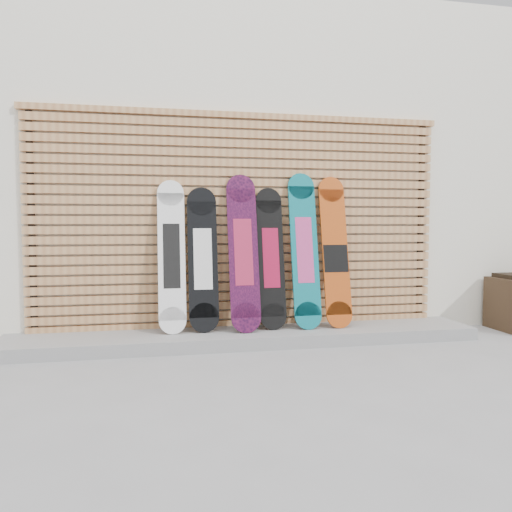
{
  "coord_description": "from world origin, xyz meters",
  "views": [
    {
      "loc": [
        -1.02,
        -4.08,
        1.16
      ],
      "look_at": [
        -0.04,
        0.75,
        0.85
      ],
      "focal_mm": 35.0,
      "sensor_mm": 36.0,
      "label": 1
    }
  ],
  "objects_px": {
    "snowboard_5": "(335,252)",
    "snowboard_0": "(172,256)",
    "snowboard_2": "(243,252)",
    "snowboard_1": "(203,259)",
    "snowboard_3": "(271,258)",
    "snowboard_4": "(304,250)"
  },
  "relations": [
    {
      "from": "snowboard_0",
      "to": "snowboard_2",
      "type": "distance_m",
      "value": 0.7
    },
    {
      "from": "snowboard_4",
      "to": "snowboard_5",
      "type": "height_order",
      "value": "snowboard_4"
    },
    {
      "from": "snowboard_1",
      "to": "snowboard_5",
      "type": "height_order",
      "value": "snowboard_5"
    },
    {
      "from": "snowboard_5",
      "to": "snowboard_0",
      "type": "bearing_deg",
      "value": 178.99
    },
    {
      "from": "snowboard_1",
      "to": "snowboard_3",
      "type": "distance_m",
      "value": 0.68
    },
    {
      "from": "snowboard_4",
      "to": "snowboard_5",
      "type": "relative_size",
      "value": 1.02
    },
    {
      "from": "snowboard_2",
      "to": "snowboard_3",
      "type": "height_order",
      "value": "snowboard_2"
    },
    {
      "from": "snowboard_2",
      "to": "snowboard_1",
      "type": "bearing_deg",
      "value": 173.06
    },
    {
      "from": "snowboard_0",
      "to": "snowboard_3",
      "type": "xyz_separation_m",
      "value": [
        0.99,
        0.0,
        -0.03
      ]
    },
    {
      "from": "snowboard_1",
      "to": "snowboard_5",
      "type": "relative_size",
      "value": 0.92
    },
    {
      "from": "snowboard_5",
      "to": "snowboard_2",
      "type": "bearing_deg",
      "value": -179.11
    },
    {
      "from": "snowboard_3",
      "to": "snowboard_5",
      "type": "relative_size",
      "value": 0.92
    },
    {
      "from": "snowboard_2",
      "to": "snowboard_3",
      "type": "xyz_separation_m",
      "value": [
        0.29,
        0.04,
        -0.06
      ]
    },
    {
      "from": "snowboard_2",
      "to": "snowboard_5",
      "type": "xyz_separation_m",
      "value": [
        0.96,
        0.01,
        -0.01
      ]
    },
    {
      "from": "snowboard_3",
      "to": "snowboard_4",
      "type": "relative_size",
      "value": 0.9
    },
    {
      "from": "snowboard_3",
      "to": "snowboard_1",
      "type": "bearing_deg",
      "value": 179.68
    },
    {
      "from": "snowboard_1",
      "to": "snowboard_2",
      "type": "xyz_separation_m",
      "value": [
        0.39,
        -0.05,
        0.07
      ]
    },
    {
      "from": "snowboard_0",
      "to": "snowboard_1",
      "type": "xyz_separation_m",
      "value": [
        0.3,
        0.0,
        -0.03
      ]
    },
    {
      "from": "snowboard_2",
      "to": "snowboard_5",
      "type": "height_order",
      "value": "snowboard_2"
    },
    {
      "from": "snowboard_5",
      "to": "snowboard_4",
      "type": "bearing_deg",
      "value": 179.66
    },
    {
      "from": "snowboard_1",
      "to": "snowboard_4",
      "type": "height_order",
      "value": "snowboard_4"
    },
    {
      "from": "snowboard_0",
      "to": "snowboard_1",
      "type": "relative_size",
      "value": 1.05
    }
  ]
}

